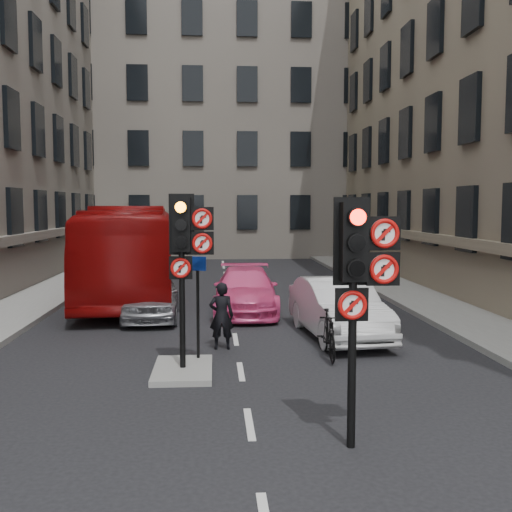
{
  "coord_description": "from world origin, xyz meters",
  "views": [
    {
      "loc": [
        -0.55,
        -7.21,
        3.46
      ],
      "look_at": [
        0.17,
        2.88,
        2.6
      ],
      "focal_mm": 42.0,
      "sensor_mm": 36.0,
      "label": 1
    }
  ],
  "objects": [
    {
      "name": "car_white",
      "position": [
        2.7,
        8.1,
        0.77
      ],
      "size": [
        2.07,
        4.79,
        1.53
      ],
      "primitive_type": "imported",
      "rotation": [
        0.0,
        0.0,
        0.1
      ],
      "color": "silver",
      "rests_on": "ground"
    },
    {
      "name": "info_sign",
      "position": [
        -0.9,
        5.73,
        1.56
      ],
      "size": [
        0.38,
        0.17,
        2.24
      ],
      "rotation": [
        0.0,
        0.0,
        -0.32
      ],
      "color": "black",
      "rests_on": "centre_island"
    },
    {
      "name": "signal_near",
      "position": [
        1.49,
        0.99,
        2.58
      ],
      "size": [
        0.91,
        0.4,
        3.58
      ],
      "color": "black",
      "rests_on": "ground"
    },
    {
      "name": "pavement_left",
      "position": [
        -7.2,
        12.0,
        0.08
      ],
      "size": [
        3.0,
        50.0,
        0.16
      ],
      "primitive_type": "cube",
      "color": "gray",
      "rests_on": "ground"
    },
    {
      "name": "motorcycle",
      "position": [
        2.04,
        6.0,
        0.54
      ],
      "size": [
        0.58,
        1.82,
        1.08
      ],
      "primitive_type": "imported",
      "rotation": [
        0.0,
        0.0,
        -0.04
      ],
      "color": "black",
      "rests_on": "ground"
    },
    {
      "name": "car_pink",
      "position": [
        0.47,
        11.87,
        0.71
      ],
      "size": [
        2.19,
        5.0,
        1.43
      ],
      "primitive_type": "imported",
      "rotation": [
        0.0,
        0.0,
        -0.04
      ],
      "color": "#EA4485",
      "rests_on": "ground"
    },
    {
      "name": "signal_far",
      "position": [
        -1.11,
        4.99,
        2.7
      ],
      "size": [
        0.91,
        0.4,
        3.58
      ],
      "color": "black",
      "rests_on": "centre_island"
    },
    {
      "name": "car_silver",
      "position": [
        -2.46,
        11.06,
        0.69
      ],
      "size": [
        1.81,
        4.13,
        1.39
      ],
      "primitive_type": "imported",
      "rotation": [
        0.0,
        0.0,
        0.04
      ],
      "color": "#9C9DA3",
      "rests_on": "ground"
    },
    {
      "name": "building_far",
      "position": [
        0.0,
        38.0,
        10.0
      ],
      "size": [
        30.0,
        14.0,
        20.0
      ],
      "primitive_type": "cube",
      "color": "gray",
      "rests_on": "ground"
    },
    {
      "name": "ground",
      "position": [
        0.0,
        0.0,
        0.0
      ],
      "size": [
        120.0,
        120.0,
        0.0
      ],
      "primitive_type": "plane",
      "color": "black",
      "rests_on": "ground"
    },
    {
      "name": "pavement_right",
      "position": [
        7.2,
        12.0,
        0.08
      ],
      "size": [
        3.0,
        50.0,
        0.16
      ],
      "primitive_type": "cube",
      "color": "gray",
      "rests_on": "ground"
    },
    {
      "name": "bus_red",
      "position": [
        -3.62,
        15.45,
        1.72
      ],
      "size": [
        3.78,
        12.49,
        3.43
      ],
      "primitive_type": "imported",
      "rotation": [
        0.0,
        0.0,
        0.07
      ],
      "color": "maroon",
      "rests_on": "ground"
    },
    {
      "name": "centre_island",
      "position": [
        -1.2,
        5.0,
        0.06
      ],
      "size": [
        1.2,
        2.0,
        0.12
      ],
      "primitive_type": "cube",
      "color": "gray",
      "rests_on": "ground"
    },
    {
      "name": "motorcyclist",
      "position": [
        -0.37,
        7.0,
        0.81
      ],
      "size": [
        0.6,
        0.39,
        1.62
      ],
      "primitive_type": "imported",
      "rotation": [
        0.0,
        0.0,
        3.13
      ],
      "color": "black",
      "rests_on": "ground"
    }
  ]
}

